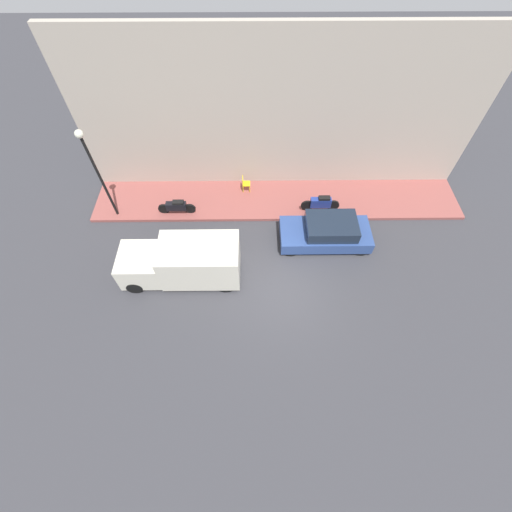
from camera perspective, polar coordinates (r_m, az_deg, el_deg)
ground_plane at (r=14.92m, az=4.39°, el=-5.64°), size 60.00×60.00×0.00m
sidewalk at (r=18.10m, az=3.48°, el=9.31°), size 2.77×18.66×0.15m
building_facade at (r=16.90m, az=3.92°, el=22.19°), size 0.30×18.66×7.77m
parked_car at (r=16.20m, az=11.69°, el=3.91°), size 1.84×4.17×1.37m
delivery_van at (r=14.73m, az=-12.19°, el=-0.97°), size 1.85×5.04×2.04m
motorcycle_black at (r=17.49m, az=-13.09°, el=8.02°), size 0.30×1.85×0.78m
motorcycle_blue at (r=17.45m, az=10.74°, el=8.66°), size 0.30×1.91×0.87m
streetlamp at (r=16.63m, az=-25.51°, el=13.83°), size 0.35×0.35×4.78m
cafe_chair at (r=18.16m, az=-1.85°, el=12.08°), size 0.40×0.40×0.84m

